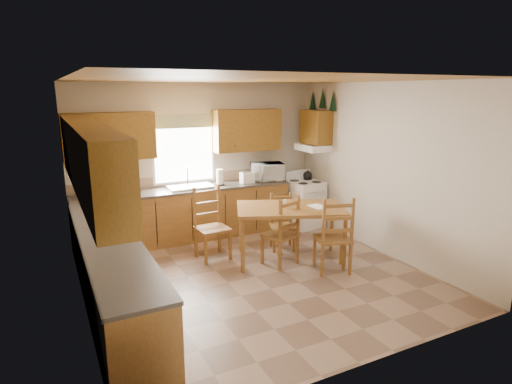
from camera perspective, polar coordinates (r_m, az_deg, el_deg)
name	(u,v)px	position (r m, az deg, el deg)	size (l,w,h in m)	color
floor	(256,276)	(6.17, 0.01, -11.18)	(4.50, 4.50, 0.00)	#866A56
ceiling	(256,80)	(5.61, 0.01, 14.77)	(4.50, 4.50, 0.00)	brown
wall_left	(76,203)	(5.16, -22.91, -1.32)	(4.50, 4.50, 0.00)	beige
wall_right	(384,170)	(7.03, 16.65, 2.87)	(4.50, 4.50, 0.00)	beige
wall_back	(200,160)	(7.78, -7.50, 4.30)	(4.50, 4.50, 0.00)	beige
wall_front	(370,232)	(3.93, 15.02, -5.11)	(4.50, 4.50, 0.00)	beige
lower_cab_back	(187,215)	(7.59, -9.21, -3.05)	(3.75, 0.60, 0.88)	brown
lower_cab_left	(112,278)	(5.33, -18.62, -10.85)	(0.60, 3.60, 0.88)	brown
counter_back	(186,189)	(7.47, -9.34, 0.34)	(3.75, 0.63, 0.04)	#453F3A
counter_left	(109,241)	(5.17, -19.00, -6.18)	(0.63, 3.60, 0.04)	#453F3A
backsplash	(181,180)	(7.72, -10.02, 1.57)	(3.75, 0.01, 0.18)	#99795F
upper_cab_back_left	(109,136)	(7.19, -18.96, 7.01)	(1.41, 0.33, 0.75)	brown
upper_cab_back_right	(247,130)	(7.89, -1.23, 8.24)	(1.25, 0.33, 0.75)	brown
upper_cab_left	(89,159)	(4.93, -21.39, 4.17)	(0.33, 3.60, 0.75)	brown
upper_cab_stove	(316,127)	(8.12, 7.98, 8.58)	(0.33, 0.62, 0.62)	brown
range_hood	(313,147)	(8.13, 7.60, 5.91)	(0.44, 0.62, 0.12)	white
window_frame	(184,150)	(7.63, -9.60, 5.57)	(1.13, 0.02, 1.18)	white
window_pane	(184,150)	(7.62, -9.59, 5.57)	(1.05, 0.01, 1.10)	white
window_valance	(183,121)	(7.55, -9.68, 9.30)	(1.19, 0.01, 0.24)	#506637
sink_basin	(190,187)	(7.48, -8.80, 0.70)	(0.75, 0.45, 0.04)	silver
pine_decal_a	(333,101)	(7.91, 10.23, 11.86)	(0.22, 0.22, 0.36)	black
pine_decal_b	(323,98)	(8.17, 8.87, 12.23)	(0.22, 0.22, 0.36)	black
pine_decal_c	(313,100)	(8.43, 7.57, 12.04)	(0.22, 0.22, 0.36)	black
stove	(305,204)	(8.26, 6.52, -1.65)	(0.58, 0.60, 0.86)	white
coffeemaker	(91,188)	(7.18, -21.09, 0.51)	(0.18, 0.22, 0.31)	white
paper_towel	(220,177)	(7.62, -4.85, 1.98)	(0.12, 0.12, 0.28)	white
toaster	(247,178)	(7.77, -1.17, 1.93)	(0.24, 0.15, 0.20)	white
microwave	(267,172)	(8.00, 1.52, 2.72)	(0.54, 0.39, 0.33)	white
dining_table	(290,234)	(6.58, 4.59, -5.61)	(1.60, 0.91, 0.86)	brown
chair_near_left	(333,234)	(6.26, 10.21, -5.52)	(0.47, 0.45, 1.12)	brown
chair_near_right	(280,231)	(6.42, 3.22, -5.15)	(0.44, 0.42, 1.05)	brown
chair_far_left	(212,224)	(6.64, -5.84, -4.29)	(0.47, 0.45, 1.11)	brown
chair_far_right	(282,223)	(7.03, 3.55, -4.09)	(0.38, 0.36, 0.91)	brown
table_paper	(318,206)	(6.52, 8.25, -1.92)	(0.21, 0.28, 0.00)	white
table_card	(284,204)	(6.41, 3.78, -1.54)	(0.09, 0.02, 0.12)	white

